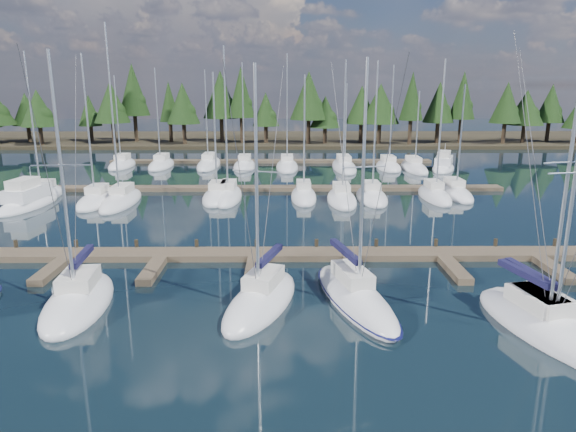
{
  "coord_description": "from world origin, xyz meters",
  "views": [
    {
      "loc": [
        1.82,
        -13.67,
        10.86
      ],
      "look_at": [
        2.12,
        22.0,
        1.74
      ],
      "focal_mm": 32.0,
      "sensor_mm": 36.0,
      "label": 1
    }
  ],
  "objects_px": {
    "motor_yacht_left": "(28,201)",
    "main_dock": "(255,257)",
    "front_sailboat_5": "(540,324)",
    "front_sailboat_6": "(547,325)",
    "front_sailboat_3": "(261,300)",
    "motor_yacht_right": "(443,166)",
    "front_sailboat_2": "(79,301)",
    "front_sailboat_4": "(355,297)"
  },
  "relations": [
    {
      "from": "front_sailboat_4",
      "to": "main_dock",
      "type": "bearing_deg",
      "value": 130.16
    },
    {
      "from": "front_sailboat_3",
      "to": "front_sailboat_6",
      "type": "relative_size",
      "value": 0.94
    },
    {
      "from": "front_sailboat_2",
      "to": "front_sailboat_3",
      "type": "distance_m",
      "value": 9.21
    },
    {
      "from": "front_sailboat_4",
      "to": "front_sailboat_5",
      "type": "xyz_separation_m",
      "value": [
        8.01,
        -3.24,
        0.01
      ]
    },
    {
      "from": "motor_yacht_left",
      "to": "main_dock",
      "type": "bearing_deg",
      "value": -35.01
    },
    {
      "from": "main_dock",
      "to": "motor_yacht_left",
      "type": "distance_m",
      "value": 26.56
    },
    {
      "from": "front_sailboat_3",
      "to": "front_sailboat_4",
      "type": "bearing_deg",
      "value": 4.85
    },
    {
      "from": "front_sailboat_3",
      "to": "front_sailboat_5",
      "type": "distance_m",
      "value": 13.12
    },
    {
      "from": "front_sailboat_3",
      "to": "front_sailboat_6",
      "type": "bearing_deg",
      "value": -12.5
    },
    {
      "from": "front_sailboat_3",
      "to": "motor_yacht_right",
      "type": "height_order",
      "value": "front_sailboat_3"
    },
    {
      "from": "front_sailboat_3",
      "to": "front_sailboat_5",
      "type": "xyz_separation_m",
      "value": [
        12.81,
        -2.83,
        0.01
      ]
    },
    {
      "from": "motor_yacht_right",
      "to": "front_sailboat_2",
      "type": "bearing_deg",
      "value": -126.17
    },
    {
      "from": "motor_yacht_left",
      "to": "motor_yacht_right",
      "type": "bearing_deg",
      "value": 25.05
    },
    {
      "from": "front_sailboat_4",
      "to": "motor_yacht_left",
      "type": "height_order",
      "value": "front_sailboat_4"
    },
    {
      "from": "front_sailboat_4",
      "to": "front_sailboat_6",
      "type": "xyz_separation_m",
      "value": [
        8.29,
        -3.31,
        0.0
      ]
    },
    {
      "from": "motor_yacht_right",
      "to": "front_sailboat_4",
      "type": "bearing_deg",
      "value": -112.32
    },
    {
      "from": "front_sailboat_4",
      "to": "front_sailboat_5",
      "type": "relative_size",
      "value": 0.91
    },
    {
      "from": "motor_yacht_right",
      "to": "motor_yacht_left",
      "type": "bearing_deg",
      "value": -154.95
    },
    {
      "from": "front_sailboat_3",
      "to": "motor_yacht_right",
      "type": "distance_m",
      "value": 48.47
    },
    {
      "from": "front_sailboat_2",
      "to": "front_sailboat_6",
      "type": "distance_m",
      "value": 22.48
    },
    {
      "from": "main_dock",
      "to": "motor_yacht_left",
      "type": "relative_size",
      "value": 4.91
    },
    {
      "from": "front_sailboat_4",
      "to": "motor_yacht_right",
      "type": "distance_m",
      "value": 46.08
    },
    {
      "from": "front_sailboat_5",
      "to": "front_sailboat_6",
      "type": "height_order",
      "value": "front_sailboat_5"
    },
    {
      "from": "main_dock",
      "to": "front_sailboat_3",
      "type": "xyz_separation_m",
      "value": [
        0.67,
        -6.89,
        0.08
      ]
    },
    {
      "from": "main_dock",
      "to": "front_sailboat_5",
      "type": "bearing_deg",
      "value": -35.82
    },
    {
      "from": "front_sailboat_6",
      "to": "motor_yacht_left",
      "type": "distance_m",
      "value": 43.45
    },
    {
      "from": "front_sailboat_2",
      "to": "front_sailboat_6",
      "type": "height_order",
      "value": "front_sailboat_6"
    },
    {
      "from": "main_dock",
      "to": "front_sailboat_2",
      "type": "height_order",
      "value": "front_sailboat_2"
    },
    {
      "from": "front_sailboat_2",
      "to": "motor_yacht_left",
      "type": "bearing_deg",
      "value": 120.75
    },
    {
      "from": "front_sailboat_2",
      "to": "front_sailboat_5",
      "type": "bearing_deg",
      "value": -7.15
    },
    {
      "from": "front_sailboat_6",
      "to": "motor_yacht_left",
      "type": "relative_size",
      "value": 1.49
    },
    {
      "from": "main_dock",
      "to": "front_sailboat_3",
      "type": "height_order",
      "value": "front_sailboat_3"
    },
    {
      "from": "front_sailboat_2",
      "to": "front_sailboat_4",
      "type": "distance_m",
      "value": 14.02
    },
    {
      "from": "main_dock",
      "to": "motor_yacht_right",
      "type": "bearing_deg",
      "value": 57.56
    },
    {
      "from": "motor_yacht_right",
      "to": "main_dock",
      "type": "bearing_deg",
      "value": -122.44
    },
    {
      "from": "front_sailboat_2",
      "to": "front_sailboat_4",
      "type": "xyz_separation_m",
      "value": [
        14.02,
        0.48,
        -0.0
      ]
    },
    {
      "from": "front_sailboat_2",
      "to": "front_sailboat_3",
      "type": "bearing_deg",
      "value": 0.45
    },
    {
      "from": "front_sailboat_3",
      "to": "front_sailboat_6",
      "type": "distance_m",
      "value": 13.41
    },
    {
      "from": "front_sailboat_3",
      "to": "front_sailboat_5",
      "type": "bearing_deg",
      "value": -12.48
    },
    {
      "from": "front_sailboat_3",
      "to": "front_sailboat_5",
      "type": "height_order",
      "value": "front_sailboat_5"
    },
    {
      "from": "motor_yacht_left",
      "to": "front_sailboat_2",
      "type": "bearing_deg",
      "value": -59.25
    },
    {
      "from": "front_sailboat_6",
      "to": "front_sailboat_3",
      "type": "bearing_deg",
      "value": 167.5
    }
  ]
}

